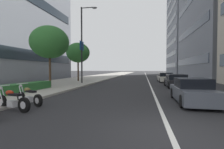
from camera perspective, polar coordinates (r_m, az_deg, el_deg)
ground_plane at (r=5.20m, az=19.33°, el=-18.80°), size 400.00×400.00×0.00m
sidewalk_right_plaza at (r=36.35m, az=-5.96°, el=-1.04°), size 160.00×8.44×0.15m
lane_centre_stripe at (r=39.86m, az=11.62°, el=-0.93°), size 110.00×0.16×0.01m
motorcycle_mid_row at (r=8.73m, az=-30.57°, el=-7.74°), size 0.77×2.12×1.10m
motorcycle_under_tarp at (r=9.76m, az=-26.13°, el=-6.76°), size 1.01×2.03×1.08m
car_far_down_avenue at (r=10.30m, az=25.39°, el=-5.14°), size 4.46×1.87×1.33m
car_approaching_light at (r=18.44m, az=20.67°, el=-2.08°), size 4.34×1.91×1.34m
car_lead_in_lane at (r=26.00m, az=17.34°, el=-0.98°), size 4.50×2.00×1.35m
street_lamp_with_banners at (r=21.44m, az=-9.52°, el=11.66°), size 1.26×2.04×9.24m
clipped_hedge_bed at (r=14.29m, az=-28.69°, el=-3.96°), size 6.84×1.10×0.61m
street_tree_by_lamp_post at (r=18.13m, az=-20.21°, el=10.13°), size 3.76×3.76×5.96m
street_tree_far_plaza at (r=25.14m, az=-11.33°, el=7.19°), size 3.34×3.34×5.51m
office_tower_near_left at (r=69.07m, az=25.34°, el=17.25°), size 23.67×14.37×41.01m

